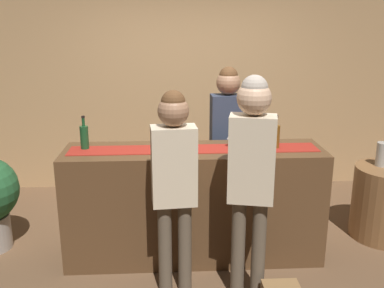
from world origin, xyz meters
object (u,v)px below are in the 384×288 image
object	(u,v)px
customer_sipping	(252,165)
customer_browsing	(174,173)
wine_bottle_green	(84,137)
vase_on_side_table	(383,154)
bartender	(227,131)
wine_glass_near_customer	(170,140)
wine_glass_mid_counter	(231,136)
wine_bottle_amber	(276,136)

from	to	relation	value
customer_sipping	customer_browsing	xyz separation A→B (m)	(-0.58, 0.10, -0.09)
wine_bottle_green	vase_on_side_table	xyz separation A→B (m)	(2.88, 0.28, -0.30)
wine_bottle_green	bartender	world-z (taller)	bartender
wine_glass_near_customer	bartender	world-z (taller)	bartender
wine_glass_near_customer	wine_glass_mid_counter	world-z (taller)	same
wine_glass_mid_counter	customer_browsing	size ratio (longest dim) A/B	0.09
wine_glass_near_customer	customer_sipping	distance (m)	0.86
wine_glass_mid_counter	customer_sipping	world-z (taller)	customer_sipping
wine_bottle_green	wine_glass_near_customer	xyz separation A→B (m)	(0.76, -0.12, -0.01)
wine_glass_near_customer	vase_on_side_table	bearing A→B (deg)	10.57
wine_bottle_amber	customer_browsing	bearing A→B (deg)	-148.36
customer_sipping	customer_browsing	distance (m)	0.59
bartender	vase_on_side_table	distance (m)	1.57
wine_glass_near_customer	wine_bottle_amber	bearing A→B (deg)	3.12
wine_glass_mid_counter	customer_browsing	bearing A→B (deg)	-130.19
wine_glass_mid_counter	customer_browsing	xyz separation A→B (m)	(-0.52, -0.62, -0.12)
wine_glass_near_customer	customer_browsing	distance (m)	0.53
wine_bottle_green	wine_glass_mid_counter	xyz separation A→B (m)	(1.30, -0.01, -0.01)
wine_bottle_green	wine_glass_near_customer	world-z (taller)	wine_bottle_green
wine_bottle_amber	vase_on_side_table	bearing A→B (deg)	16.22
wine_bottle_green	customer_sipping	xyz separation A→B (m)	(1.36, -0.73, -0.04)
wine_glass_mid_counter	customer_sipping	distance (m)	0.72
wine_bottle_amber	bartender	size ratio (longest dim) A/B	0.18
customer_browsing	vase_on_side_table	xyz separation A→B (m)	(2.10, 0.91, -0.17)
wine_glass_mid_counter	wine_bottle_green	bearing A→B (deg)	179.43
wine_bottle_amber	customer_browsing	xyz separation A→B (m)	(-0.92, -0.56, -0.13)
wine_bottle_amber	customer_browsing	size ratio (longest dim) A/B	0.18
wine_bottle_amber	customer_browsing	world-z (taller)	customer_browsing
bartender	customer_browsing	distance (m)	1.28
wine_bottle_amber	vase_on_side_table	world-z (taller)	wine_bottle_amber
vase_on_side_table	wine_glass_mid_counter	bearing A→B (deg)	-169.52
wine_bottle_amber	customer_sipping	world-z (taller)	customer_sipping
wine_bottle_green	customer_browsing	distance (m)	1.01
wine_bottle_amber	wine_glass_mid_counter	size ratio (longest dim) A/B	2.10
wine_bottle_green	bartender	xyz separation A→B (m)	(1.34, 0.52, -0.10)
wine_bottle_amber	wine_bottle_green	bearing A→B (deg)	177.78
customer_browsing	wine_glass_mid_counter	bearing A→B (deg)	44.70
wine_bottle_amber	wine_glass_mid_counter	distance (m)	0.40
customer_browsing	bartender	bearing A→B (deg)	58.79
customer_sipping	vase_on_side_table	size ratio (longest dim) A/B	7.44
bartender	vase_on_side_table	xyz separation A→B (m)	(1.54, -0.24, -0.20)
wine_bottle_green	customer_sipping	world-z (taller)	customer_sipping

